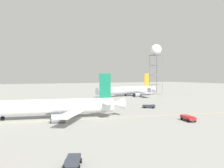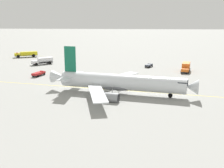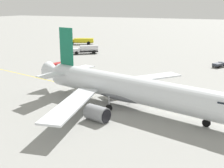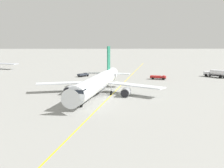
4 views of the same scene
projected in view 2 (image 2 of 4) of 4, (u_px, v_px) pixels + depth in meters
name	position (u px, v px, depth m)	size (l,w,h in m)	color
ground_plane	(131.00, 93.00, 77.30)	(600.00, 600.00, 0.00)	gray
airliner_main	(120.00, 83.00, 76.14)	(33.51, 38.66, 12.04)	silver
fuel_tanker_truck	(43.00, 61.00, 119.55)	(7.17, 8.15, 2.87)	#232326
ops_pickup_truck	(39.00, 74.00, 97.95)	(5.73, 3.45, 1.41)	#232326
catering_truck_truck	(186.00, 67.00, 105.10)	(8.74, 4.57, 3.10)	#232326
fire_tender_truck	(26.00, 54.00, 138.96)	(6.65, 10.55, 2.50)	#232326
baggage_truck_truck_extra	(149.00, 65.00, 113.63)	(4.20, 3.28, 1.22)	#232326
taxiway_centreline	(105.00, 89.00, 81.51)	(36.72, 175.07, 0.01)	yellow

